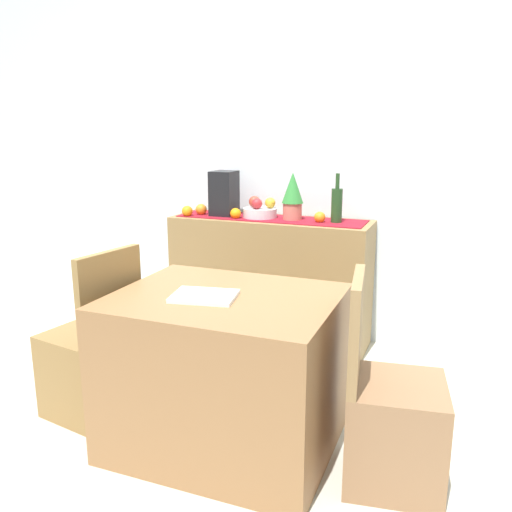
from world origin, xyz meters
The scene contains 19 objects.
ground_plane centered at (0.00, 0.00, -0.01)m, with size 6.40×6.40×0.02m, color beige.
room_wall_rear centered at (0.00, 1.18, 1.35)m, with size 6.40×0.06×2.70m, color silver.
sideboard_console centered at (-0.14, 0.92, 0.44)m, with size 1.37×0.42×0.87m, color olive.
table_runner centered at (-0.14, 0.92, 0.88)m, with size 1.29×0.32×0.01m, color maroon.
fruit_bowl centered at (-0.21, 0.92, 0.91)m, with size 0.23×0.23×0.06m, color silver.
apple_upper centered at (-0.15, 0.95, 0.98)m, with size 0.07×0.07×0.07m, color gold.
apple_front centered at (-0.22, 0.88, 0.98)m, with size 0.07×0.07×0.07m, color #B9282D.
apple_rear centered at (-0.26, 0.94, 0.98)m, with size 0.08×0.08×0.08m, color #BB3F2D.
wine_bottle centered at (0.32, 0.92, 1.00)m, with size 0.07×0.07×0.32m.
coffee_maker centered at (-0.48, 0.92, 1.03)m, with size 0.16×0.18×0.31m, color black.
potted_plant centered at (0.02, 0.92, 1.04)m, with size 0.14×0.14×0.32m.
orange_loose_end centered at (-0.65, 0.89, 0.91)m, with size 0.08×0.08×0.08m, color orange.
orange_loose_near_bowl centered at (-0.71, 0.80, 0.91)m, with size 0.08×0.08×0.08m, color orange.
orange_loose_mid centered at (0.22, 0.89, 0.91)m, with size 0.07×0.07×0.07m, color orange.
orange_loose_far centered at (-0.35, 0.83, 0.91)m, with size 0.07×0.07×0.07m, color orange.
dining_table centered at (0.11, -0.35, 0.37)m, with size 1.00×0.80×0.74m, color #94663E.
open_book centered at (0.04, -0.42, 0.75)m, with size 0.28×0.21×0.02m, color white.
chair_near_window centered at (-0.66, -0.36, 0.27)m, with size 0.46×0.46×0.90m.
chair_by_corner centered at (0.87, -0.36, 0.27)m, with size 0.45×0.45×0.90m.
Camera 1 is at (1.08, -2.44, 1.48)m, focal length 37.34 mm.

